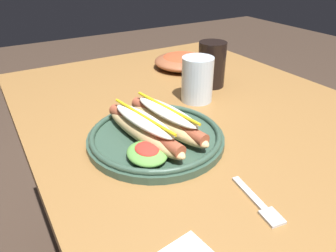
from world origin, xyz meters
name	(u,v)px	position (x,y,z in m)	size (l,w,h in m)	color
dining_table	(203,151)	(0.00, 0.00, 0.63)	(1.15, 0.83, 0.74)	olive
hot_dog_plate	(155,132)	(0.05, -0.17, 0.77)	(0.29, 0.29, 0.08)	#334C3D
fork	(259,204)	(0.30, -0.12, 0.74)	(0.12, 0.04, 0.00)	silver
soda_cup	(212,64)	(-0.15, 0.13, 0.81)	(0.08, 0.08, 0.13)	black
water_cup	(197,79)	(-0.08, 0.03, 0.80)	(0.08, 0.08, 0.12)	silver
side_bowl	(183,61)	(-0.32, 0.14, 0.76)	(0.19, 0.19, 0.05)	brown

